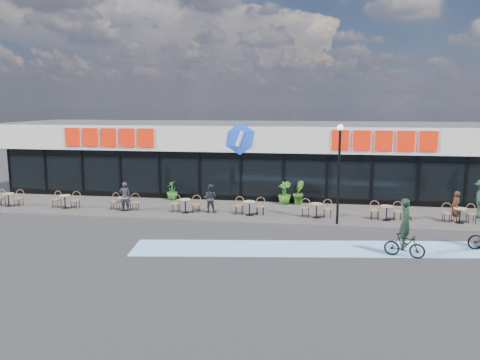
% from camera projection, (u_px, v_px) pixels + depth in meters
% --- Properties ---
extents(ground, '(120.00, 120.00, 0.00)m').
position_uv_depth(ground, '(217.00, 234.00, 21.00)').
color(ground, '#28282B').
rests_on(ground, ground).
extents(sidewalk, '(44.00, 5.00, 0.10)m').
position_uv_depth(sidewalk, '(234.00, 211.00, 25.38)').
color(sidewalk, '#504B47').
rests_on(sidewalk, ground).
extents(bike_lane, '(14.17, 4.13, 0.01)m').
position_uv_depth(bike_lane, '(306.00, 248.00, 18.92)').
color(bike_lane, '#7FBAF1').
rests_on(bike_lane, ground).
extents(building, '(30.60, 6.57, 4.75)m').
position_uv_depth(building, '(248.00, 158.00, 30.30)').
color(building, black).
rests_on(building, ground).
extents(lamp_post, '(0.28, 0.28, 4.75)m').
position_uv_depth(lamp_post, '(339.00, 165.00, 21.93)').
color(lamp_post, black).
rests_on(lamp_post, sidewalk).
extents(bistro_set_0, '(1.54, 0.62, 0.90)m').
position_uv_depth(bistro_set_0, '(9.00, 198.00, 26.28)').
color(bistro_set_0, tan).
rests_on(bistro_set_0, sidewalk).
extents(bistro_set_1, '(1.54, 0.62, 0.90)m').
position_uv_depth(bistro_set_1, '(66.00, 200.00, 25.75)').
color(bistro_set_1, tan).
rests_on(bistro_set_1, sidewalk).
extents(bistro_set_2, '(1.54, 0.62, 0.90)m').
position_uv_depth(bistro_set_2, '(125.00, 202.00, 25.22)').
color(bistro_set_2, tan).
rests_on(bistro_set_2, sidewalk).
extents(bistro_set_3, '(1.54, 0.62, 0.90)m').
position_uv_depth(bistro_set_3, '(186.00, 204.00, 24.69)').
color(bistro_set_3, tan).
rests_on(bistro_set_3, sidewalk).
extents(bistro_set_4, '(1.54, 0.62, 0.90)m').
position_uv_depth(bistro_set_4, '(250.00, 206.00, 24.17)').
color(bistro_set_4, tan).
rests_on(bistro_set_4, sidewalk).
extents(bistro_set_5, '(1.54, 0.62, 0.90)m').
position_uv_depth(bistro_set_5, '(316.00, 208.00, 23.64)').
color(bistro_set_5, tan).
rests_on(bistro_set_5, sidewalk).
extents(bistro_set_6, '(1.54, 0.62, 0.90)m').
position_uv_depth(bistro_set_6, '(386.00, 211.00, 23.11)').
color(bistro_set_6, tan).
rests_on(bistro_set_6, sidewalk).
extents(bistro_set_7, '(1.54, 0.62, 0.90)m').
position_uv_depth(bistro_set_7, '(459.00, 213.00, 22.58)').
color(bistro_set_7, tan).
rests_on(bistro_set_7, sidewalk).
extents(potted_plant_left, '(0.78, 0.78, 1.16)m').
position_uv_depth(potted_plant_left, '(172.00, 190.00, 27.93)').
color(potted_plant_left, '#225C1A').
rests_on(potted_plant_left, sidewalk).
extents(potted_plant_mid, '(0.62, 0.76, 1.35)m').
position_uv_depth(potted_plant_mid, '(298.00, 192.00, 26.74)').
color(potted_plant_mid, '#2D5E1B').
rests_on(potted_plant_mid, sidewalk).
extents(potted_plant_right, '(0.95, 0.95, 1.31)m').
position_uv_depth(potted_plant_right, '(285.00, 193.00, 26.78)').
color(potted_plant_right, '#2E631C').
rests_on(potted_plant_right, sidewalk).
extents(patron_left, '(0.65, 0.49, 1.59)m').
position_uv_depth(patron_left, '(125.00, 196.00, 24.98)').
color(patron_left, '#25232B').
rests_on(patron_left, sidewalk).
extents(patron_right, '(0.77, 0.62, 1.51)m').
position_uv_depth(patron_right, '(210.00, 198.00, 24.70)').
color(patron_right, '#22232A').
rests_on(patron_right, sidewalk).
extents(pedestrian_a, '(0.50, 0.63, 1.52)m').
position_uv_depth(pedestrian_a, '(456.00, 207.00, 22.66)').
color(pedestrian_a, '#412217').
rests_on(pedestrian_a, sidewalk).
extents(cyclist_a, '(1.57, 0.84, 2.28)m').
position_uv_depth(cyclist_a, '(405.00, 235.00, 17.74)').
color(cyclist_a, black).
rests_on(cyclist_a, ground).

